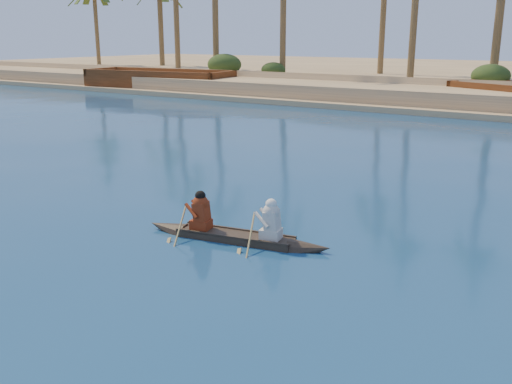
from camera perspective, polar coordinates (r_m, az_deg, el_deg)
The scene contains 2 objects.
canoe at distance 12.99m, azimuth -2.10°, elevation -3.85°, with size 4.54×1.42×1.24m.
barge_left at distance 49.54m, azimuth -9.68°, elevation 10.75°, with size 13.05×5.67×2.11m.
Camera 1 is at (-0.88, -11.03, 4.50)m, focal length 40.00 mm.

